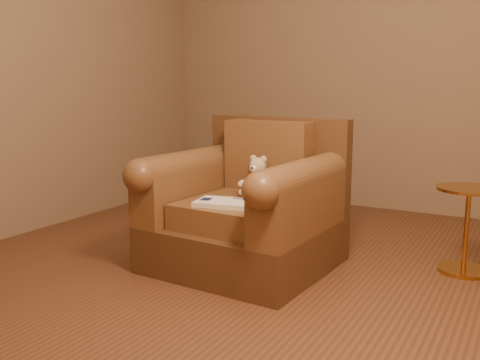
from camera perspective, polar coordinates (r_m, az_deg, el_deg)
The scene contains 5 objects.
floor at distance 3.29m, azimuth 3.09°, elevation -9.68°, with size 4.00×4.00×0.00m, color brown.
armchair at distance 3.32m, azimuth 0.84°, elevation -3.20°, with size 1.06×1.01×0.90m.
teddy_bear at distance 3.35m, azimuth 1.71°, elevation 0.02°, with size 0.18×0.21×0.25m.
guidebook at distance 3.07m, azimuth -1.41°, elevation -2.47°, with size 0.39×0.28×0.03m.
side_table at distance 3.47m, azimuth 23.02°, elevation -4.64°, with size 0.37×0.37×0.52m.
Camera 1 is at (1.36, -2.78, 1.12)m, focal length 40.00 mm.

